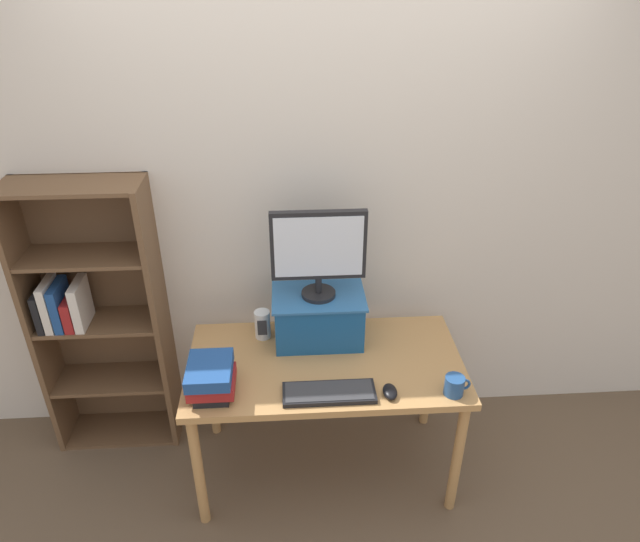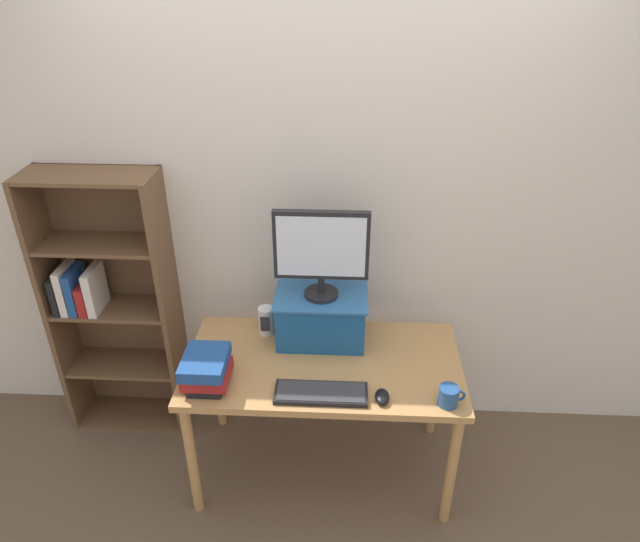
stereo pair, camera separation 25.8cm
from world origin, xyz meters
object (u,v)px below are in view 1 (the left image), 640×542
(desk, at_px, (325,374))
(book_stack, at_px, (211,378))
(bookshelf_unit, at_px, (97,317))
(riser_box, at_px, (319,316))
(coffee_mug, at_px, (455,386))
(desk_speaker, at_px, (263,324))
(computer_monitor, at_px, (318,250))
(keyboard, at_px, (328,393))
(computer_mouse, at_px, (390,392))

(desk, height_order, book_stack, book_stack)
(desk, height_order, bookshelf_unit, bookshelf_unit)
(riser_box, bearing_deg, coffee_mug, -38.23)
(bookshelf_unit, distance_m, book_stack, 0.84)
(desk_speaker, bearing_deg, riser_box, -5.36)
(book_stack, bearing_deg, coffee_mug, -4.03)
(computer_monitor, relative_size, keyboard, 1.08)
(desk_speaker, bearing_deg, book_stack, -118.15)
(desk, height_order, coffee_mug, coffee_mug)
(computer_monitor, relative_size, computer_mouse, 4.31)
(computer_monitor, xyz_separation_m, book_stack, (-0.50, -0.38, -0.42))
(desk, height_order, desk_speaker, desk_speaker)
(computer_monitor, distance_m, desk_speaker, 0.52)
(desk, bearing_deg, book_stack, -160.16)
(desk, distance_m, desk_speaker, 0.40)
(computer_mouse, xyz_separation_m, desk_speaker, (-0.57, 0.47, 0.06))
(desk, distance_m, computer_monitor, 0.62)
(book_stack, bearing_deg, desk_speaker, 61.85)
(coffee_mug, xyz_separation_m, desk_speaker, (-0.86, 0.48, 0.03))
(riser_box, relative_size, computer_monitor, 1.02)
(book_stack, bearing_deg, computer_monitor, 37.09)
(computer_monitor, height_order, book_stack, computer_monitor)
(bookshelf_unit, relative_size, coffee_mug, 12.99)
(computer_mouse, distance_m, book_stack, 0.80)
(computer_mouse, distance_m, desk_speaker, 0.75)
(book_stack, bearing_deg, keyboard, -5.52)
(keyboard, relative_size, computer_mouse, 3.99)
(riser_box, bearing_deg, desk, -83.85)
(computer_monitor, bearing_deg, keyboard, -87.78)
(desk, distance_m, book_stack, 0.58)
(computer_mouse, xyz_separation_m, book_stack, (-0.79, 0.07, 0.06))
(desk, xyz_separation_m, computer_monitor, (-0.02, 0.19, 0.59))
(riser_box, xyz_separation_m, computer_monitor, (-0.00, -0.00, 0.37))
(desk, bearing_deg, desk_speaker, 144.30)
(bookshelf_unit, distance_m, computer_mouse, 1.56)
(riser_box, height_order, coffee_mug, riser_box)
(desk, distance_m, riser_box, 0.29)
(computer_monitor, bearing_deg, book_stack, -142.91)
(bookshelf_unit, height_order, coffee_mug, bookshelf_unit)
(computer_monitor, relative_size, desk_speaker, 2.98)
(riser_box, distance_m, computer_monitor, 0.37)
(computer_mouse, relative_size, book_stack, 0.43)
(desk, height_order, keyboard, keyboard)
(riser_box, xyz_separation_m, desk_speaker, (-0.28, 0.03, -0.06))
(riser_box, relative_size, book_stack, 1.88)
(bookshelf_unit, distance_m, computer_monitor, 1.24)
(desk, distance_m, coffee_mug, 0.63)
(riser_box, distance_m, keyboard, 0.45)
(bookshelf_unit, xyz_separation_m, coffee_mug, (1.72, -0.62, -0.02))
(keyboard, bearing_deg, computer_monitor, 92.22)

